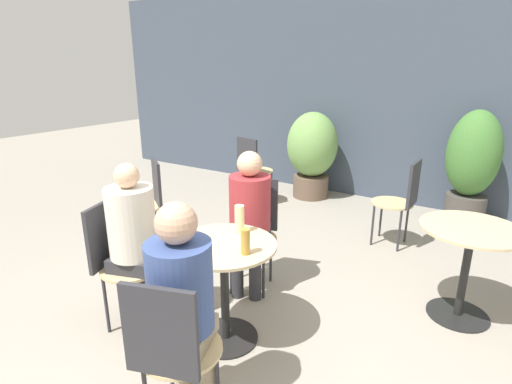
# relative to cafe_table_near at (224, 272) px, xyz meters

# --- Properties ---
(ground_plane) EXTENTS (20.00, 20.00, 0.00)m
(ground_plane) POSITION_rel_cafe_table_near_xyz_m (0.08, -0.18, -0.53)
(ground_plane) COLOR gray
(storefront_wall) EXTENTS (10.00, 0.06, 3.00)m
(storefront_wall) POSITION_rel_cafe_table_near_xyz_m (0.08, 3.73, 0.97)
(storefront_wall) COLOR #3D4756
(storefront_wall) RESTS_ON ground_plane
(cafe_table_near) EXTENTS (0.71, 0.71, 0.74)m
(cafe_table_near) POSITION_rel_cafe_table_near_xyz_m (0.00, 0.00, 0.00)
(cafe_table_near) COLOR black
(cafe_table_near) RESTS_ON ground_plane
(cafe_table_far) EXTENTS (0.73, 0.73, 0.74)m
(cafe_table_far) POSITION_rel_cafe_table_near_xyz_m (1.36, 1.19, 0.01)
(cafe_table_far) COLOR black
(cafe_table_far) RESTS_ON ground_plane
(bistro_chair_0) EXTENTS (0.46, 0.47, 0.94)m
(bistro_chair_0) POSITION_rel_cafe_table_near_xyz_m (-0.26, 0.77, 0.04)
(bistro_chair_0) COLOR tan
(bistro_chair_0) RESTS_ON ground_plane
(bistro_chair_1) EXTENTS (0.47, 0.46, 0.94)m
(bistro_chair_1) POSITION_rel_cafe_table_near_xyz_m (-0.77, -0.26, 0.04)
(bistro_chair_1) COLOR tan
(bistro_chair_1) RESTS_ON ground_plane
(bistro_chair_2) EXTENTS (0.46, 0.47, 0.94)m
(bistro_chair_2) POSITION_rel_cafe_table_near_xyz_m (0.26, -0.77, 0.04)
(bistro_chair_2) COLOR tan
(bistro_chair_2) RESTS_ON ground_plane
(bistro_chair_3) EXTENTS (0.44, 0.46, 0.94)m
(bistro_chair_3) POSITION_rel_cafe_table_near_xyz_m (-1.41, 2.52, 0.04)
(bistro_chair_3) COLOR tan
(bistro_chair_3) RESTS_ON ground_plane
(bistro_chair_4) EXTENTS (0.49, 0.50, 0.94)m
(bistro_chair_4) POSITION_rel_cafe_table_near_xyz_m (-1.56, 0.78, 0.04)
(bistro_chair_4) COLOR tan
(bistro_chair_4) RESTS_ON ground_plane
(bistro_chair_5) EXTENTS (0.43, 0.43, 0.94)m
(bistro_chair_5) POSITION_rel_cafe_table_near_xyz_m (0.65, 2.24, 0.04)
(bistro_chair_5) COLOR tan
(bistro_chair_5) RESTS_ON ground_plane
(seated_person_0) EXTENTS (0.37, 0.40, 1.23)m
(seated_person_0) POSITION_rel_cafe_table_near_xyz_m (-0.21, 0.62, 0.20)
(seated_person_0) COLOR #2D2D33
(seated_person_0) RESTS_ON ground_plane
(seated_person_1) EXTENTS (0.39, 0.37, 1.25)m
(seated_person_1) POSITION_rel_cafe_table_near_xyz_m (-0.62, -0.21, 0.22)
(seated_person_1) COLOR #2D2D33
(seated_person_1) RESTS_ON ground_plane
(seated_person_2) EXTENTS (0.37, 0.39, 1.26)m
(seated_person_2) POSITION_rel_cafe_table_near_xyz_m (0.21, -0.62, 0.22)
(seated_person_2) COLOR gray
(seated_person_2) RESTS_ON ground_plane
(beer_glass_0) EXTENTS (0.07, 0.07, 0.20)m
(beer_glass_0) POSITION_rel_cafe_table_near_xyz_m (-0.02, 0.21, 0.31)
(beer_glass_0) COLOR beige
(beer_glass_0) RESTS_ON cafe_table_near
(beer_glass_1) EXTENTS (0.06, 0.06, 0.19)m
(beer_glass_1) POSITION_rel_cafe_table_near_xyz_m (-0.19, -0.10, 0.31)
(beer_glass_1) COLOR silver
(beer_glass_1) RESTS_ON cafe_table_near
(beer_glass_2) EXTENTS (0.06, 0.06, 0.17)m
(beer_glass_2) POSITION_rel_cafe_table_near_xyz_m (0.21, -0.05, 0.30)
(beer_glass_2) COLOR #B28433
(beer_glass_2) RESTS_ON cafe_table_near
(potted_plant_0) EXTENTS (0.72, 0.72, 1.24)m
(potted_plant_0) POSITION_rel_cafe_table_near_xyz_m (-0.88, 3.29, 0.16)
(potted_plant_0) COLOR brown
(potted_plant_0) RESTS_ON ground_plane
(potted_plant_1) EXTENTS (0.60, 0.60, 1.39)m
(potted_plant_1) POSITION_rel_cafe_table_near_xyz_m (1.16, 3.35, 0.22)
(potted_plant_1) COLOR #47423D
(potted_plant_1) RESTS_ON ground_plane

